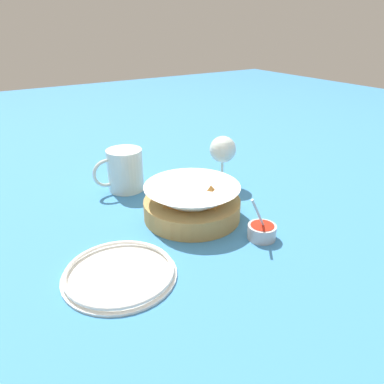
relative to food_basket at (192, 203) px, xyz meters
name	(u,v)px	position (x,y,z in m)	size (l,w,h in m)	color
ground_plane	(183,212)	(0.01, -0.03, -0.04)	(4.00, 4.00, 0.00)	teal
food_basket	(192,203)	(0.00, 0.00, 0.00)	(0.22, 0.22, 0.09)	#B2894C
sauce_cup	(262,231)	(-0.07, 0.16, -0.02)	(0.07, 0.06, 0.10)	#B7B7BC
wine_glass	(223,151)	(-0.17, -0.11, 0.06)	(0.07, 0.07, 0.14)	silver
beer_mug	(125,172)	(0.07, -0.23, 0.02)	(0.14, 0.09, 0.11)	silver
side_plate	(120,273)	(0.23, 0.12, -0.03)	(0.21, 0.21, 0.01)	white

